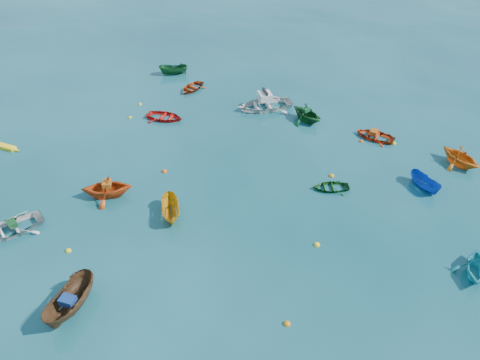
% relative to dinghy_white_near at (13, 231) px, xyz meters
% --- Properties ---
extents(ground, '(160.00, 160.00, 0.00)m').
position_rel_dinghy_white_near_xyz_m(ground, '(9.66, 5.09, 0.00)').
color(ground, '#093A44').
rests_on(ground, ground).
extents(dinghy_white_near, '(3.78, 4.26, 0.73)m').
position_rel_dinghy_white_near_xyz_m(dinghy_white_near, '(0.00, 0.00, 0.00)').
color(dinghy_white_near, silver).
rests_on(dinghy_white_near, ground).
extents(sampan_brown_mid, '(1.91, 3.70, 1.37)m').
position_rel_dinghy_white_near_xyz_m(sampan_brown_mid, '(7.14, -2.54, 0.00)').
color(sampan_brown_mid, '#52351D').
rests_on(sampan_brown_mid, ground).
extents(dinghy_orange_w, '(4.09, 3.99, 1.64)m').
position_rel_dinghy_white_near_xyz_m(dinghy_orange_w, '(2.78, 5.14, 0.00)').
color(dinghy_orange_w, '#CE4813').
rests_on(dinghy_orange_w, ground).
extents(sampan_yellow_mid, '(2.59, 2.88, 1.09)m').
position_rel_dinghy_white_near_xyz_m(sampan_yellow_mid, '(7.45, 5.42, 0.00)').
color(sampan_yellow_mid, orange).
rests_on(sampan_yellow_mid, ground).
extents(dinghy_green_e, '(2.90, 2.65, 0.49)m').
position_rel_dinghy_white_near_xyz_m(dinghy_green_e, '(15.05, 12.46, 0.00)').
color(dinghy_green_e, '#104715').
rests_on(dinghy_green_e, ground).
extents(dinghy_cyan_se, '(2.52, 2.84, 1.38)m').
position_rel_dinghy_white_near_xyz_m(dinghy_cyan_se, '(24.13, 9.01, 0.00)').
color(dinghy_cyan_se, '#1CA2AF').
rests_on(dinghy_cyan_se, ground).
extents(dinghy_red_nw, '(3.35, 2.66, 0.63)m').
position_rel_dinghy_white_near_xyz_m(dinghy_red_nw, '(0.21, 15.02, 0.00)').
color(dinghy_red_nw, red).
rests_on(dinghy_red_nw, ground).
extents(dinghy_green_n, '(3.80, 3.60, 1.57)m').
position_rel_dinghy_white_near_xyz_m(dinghy_green_n, '(10.39, 20.10, 0.00)').
color(dinghy_green_n, '#0F431A').
rests_on(dinghy_green_n, ground).
extents(dinghy_red_ne, '(3.08, 2.31, 0.61)m').
position_rel_dinghy_white_near_xyz_m(dinghy_red_ne, '(15.94, 20.06, 0.00)').
color(dinghy_red_ne, '#B4330F').
rests_on(dinghy_red_ne, ground).
extents(sampan_blue_far, '(2.57, 2.27, 0.97)m').
position_rel_dinghy_white_near_xyz_m(sampan_blue_far, '(20.42, 15.39, 0.00)').
color(sampan_blue_far, '#0E41B0').
rests_on(sampan_blue_far, ground).
extents(dinghy_red_far, '(2.08, 2.83, 0.57)m').
position_rel_dinghy_white_near_xyz_m(dinghy_red_far, '(-0.77, 20.58, 0.00)').
color(dinghy_red_far, '#A4320D').
rests_on(dinghy_red_far, ground).
extents(dinghy_orange_far, '(3.83, 3.70, 1.55)m').
position_rel_dinghy_white_near_xyz_m(dinghy_orange_far, '(22.06, 19.29, 0.00)').
color(dinghy_orange_far, orange).
rests_on(dinghy_orange_far, ground).
extents(sampan_green_far, '(2.78, 2.39, 1.04)m').
position_rel_dinghy_white_near_xyz_m(sampan_green_far, '(-4.08, 22.56, 0.00)').
color(sampan_green_far, '#10471D').
rests_on(sampan_green_far, ground).
extents(kayak_yellow, '(3.38, 0.81, 0.33)m').
position_rel_dinghy_white_near_xyz_m(kayak_yellow, '(-8.10, 5.94, 0.00)').
color(kayak_yellow, yellow).
rests_on(kayak_yellow, ground).
extents(motorboat_white, '(5.59, 5.52, 1.55)m').
position_rel_dinghy_white_near_xyz_m(motorboat_white, '(6.53, 20.45, 0.00)').
color(motorboat_white, silver).
rests_on(motorboat_white, ground).
extents(tarp_green_a, '(0.80, 0.72, 0.31)m').
position_rel_dinghy_white_near_xyz_m(tarp_green_a, '(0.04, 0.09, 0.52)').
color(tarp_green_a, '#10431C').
rests_on(tarp_green_a, dinghy_white_near).
extents(tarp_blue_a, '(0.81, 0.66, 0.35)m').
position_rel_dinghy_white_near_xyz_m(tarp_blue_a, '(7.17, -2.69, 0.86)').
color(tarp_blue_a, navy).
rests_on(tarp_blue_a, sampan_brown_mid).
extents(tarp_orange_a, '(0.81, 0.85, 0.33)m').
position_rel_dinghy_white_near_xyz_m(tarp_orange_a, '(2.82, 5.16, 0.98)').
color(tarp_orange_a, '#B15512').
rests_on(tarp_orange_a, dinghy_orange_w).
extents(tarp_green_b, '(0.63, 0.69, 0.27)m').
position_rel_dinghy_white_near_xyz_m(tarp_green_b, '(10.30, 20.14, 0.92)').
color(tarp_green_b, '#134D25').
rests_on(tarp_green_b, dinghy_green_n).
extents(tarp_orange_b, '(0.55, 0.70, 0.32)m').
position_rel_dinghy_white_near_xyz_m(tarp_orange_b, '(15.84, 20.07, 0.47)').
color(tarp_orange_b, '#AF4712').
rests_on(tarp_orange_b, dinghy_red_ne).
extents(buoy_ye_a, '(0.33, 0.33, 0.33)m').
position_rel_dinghy_white_near_xyz_m(buoy_ye_a, '(4.06, 0.30, 0.00)').
color(buoy_ye_a, yellow).
rests_on(buoy_ye_a, ground).
extents(buoy_or_b, '(0.34, 0.34, 0.34)m').
position_rel_dinghy_white_near_xyz_m(buoy_or_b, '(16.68, 1.53, 0.00)').
color(buoy_or_b, orange).
rests_on(buoy_or_b, ground).
extents(buoy_ye_b, '(0.30, 0.30, 0.30)m').
position_rel_dinghy_white_near_xyz_m(buoy_ye_b, '(-2.42, 13.87, 0.00)').
color(buoy_ye_b, yellow).
rests_on(buoy_ye_b, ground).
extents(buoy_or_c, '(0.37, 0.37, 0.37)m').
position_rel_dinghy_white_near_xyz_m(buoy_or_c, '(4.41, 8.99, 0.00)').
color(buoy_or_c, '#E1530C').
rests_on(buoy_or_c, ground).
extents(buoy_ye_c, '(0.35, 0.35, 0.35)m').
position_rel_dinghy_white_near_xyz_m(buoy_ye_c, '(16.09, 7.17, 0.00)').
color(buoy_ye_c, yellow).
rests_on(buoy_ye_c, ground).
extents(buoy_or_d, '(0.35, 0.35, 0.35)m').
position_rel_dinghy_white_near_xyz_m(buoy_or_d, '(14.67, 13.83, 0.00)').
color(buoy_or_d, orange).
rests_on(buoy_or_d, ground).
extents(buoy_ye_d, '(0.30, 0.30, 0.30)m').
position_rel_dinghy_white_near_xyz_m(buoy_ye_d, '(-3.12, 16.08, 0.00)').
color(buoy_ye_d, yellow).
rests_on(buoy_ye_d, ground).
extents(buoy_or_e, '(0.31, 0.31, 0.31)m').
position_rel_dinghy_white_near_xyz_m(buoy_or_e, '(15.21, 19.06, 0.00)').
color(buoy_or_e, '#D2530B').
rests_on(buoy_or_e, ground).
extents(buoy_ye_e, '(0.35, 0.35, 0.35)m').
position_rel_dinghy_white_near_xyz_m(buoy_ye_e, '(17.44, 19.87, 0.00)').
color(buoy_ye_e, yellow).
rests_on(buoy_ye_e, ground).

